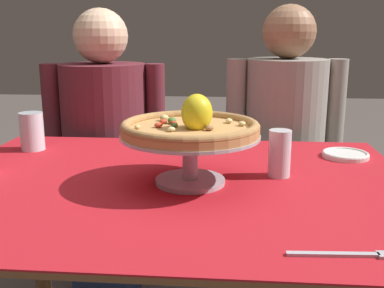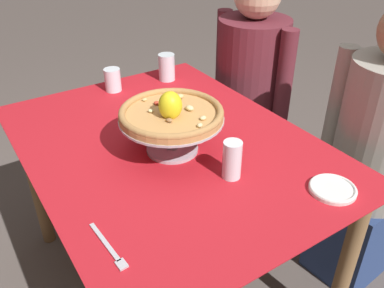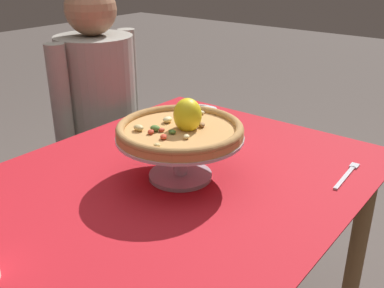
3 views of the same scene
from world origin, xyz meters
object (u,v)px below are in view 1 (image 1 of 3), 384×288
Objects in this scene: pizza_stand at (190,150)px; water_glass_side_right at (279,157)px; side_plate at (345,154)px; water_glass_back_left at (32,134)px; pizza at (191,126)px; diner_right at (283,162)px; dinner_fork at (348,255)px; diner_left at (106,156)px.

pizza_stand is 0.25m from water_glass_side_right.
water_glass_side_right is 0.89× the size of side_plate.
water_glass_side_right is (0.80, -0.22, 0.00)m from water_glass_back_left.
water_glass_back_left is 0.98× the size of water_glass_side_right.
diner_right reaches higher than pizza.
water_glass_back_left is 0.66× the size of dinner_fork.
water_glass_back_left is (-0.56, 0.30, -0.04)m from pizza_stand.
pizza_stand is 1.87× the size of dinner_fork.
diner_left is at bearing -179.40° from diner_right.
water_glass_side_right is 0.11× the size of diner_left.
pizza is 0.86m from diner_right.
water_glass_back_left is at bearing 151.56° from pizza.
side_plate is at bearing -25.89° from diner_left.
water_glass_back_left reaches higher than side_plate.
side_plate is (1.03, -0.01, -0.05)m from water_glass_back_left.
diner_left reaches higher than dinner_fork.
diner_right is at bearing 66.14° from pizza_stand.
diner_left is 0.76m from diner_right.
pizza is 2.45× the size of side_plate.
pizza reaches higher than water_glass_back_left.
pizza_stand is at bearing 149.16° from pizza.
water_glass_back_left is at bearing -106.47° from diner_left.
diner_right is (0.76, 0.01, -0.01)m from diner_left.
diner_right is (0.33, 0.74, -0.30)m from pizza.
pizza reaches higher than water_glass_side_right.
diner_right is (0.09, 0.66, -0.20)m from water_glass_side_right.
water_glass_back_left is 0.87× the size of side_plate.
diner_left is at bearing 154.11° from side_plate.
dinner_fork is at bearing -56.08° from diner_left.
side_plate reaches higher than dinner_fork.
diner_left is (-0.67, 0.65, -0.19)m from water_glass_side_right.
water_glass_side_right is 0.32m from side_plate.
water_glass_back_left is at bearing 142.08° from dinner_fork.
pizza_stand is at bearing -113.86° from diner_right.
dinner_fork is 0.16× the size of diner_right.
pizza_stand is at bearing 129.75° from dinner_fork.
pizza is 1.84× the size of dinner_fork.
pizza reaches higher than pizza_stand.
pizza is at bearing -30.84° from pizza_stand.
pizza_stand is 2.48× the size of side_plate.
diner_left is at bearing 73.53° from water_glass_back_left.
pizza_stand is 0.84m from diner_right.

